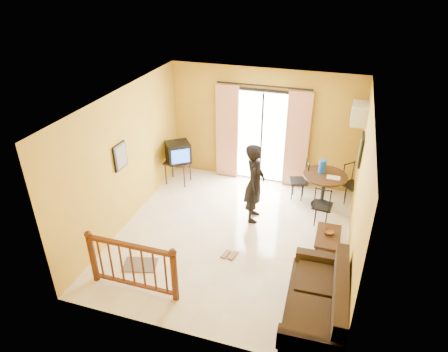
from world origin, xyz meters
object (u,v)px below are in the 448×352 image
(television, at_px, (178,152))
(sofa, at_px, (319,304))
(dining_table, at_px, (324,181))
(coffee_table, at_px, (328,240))
(standing_person, at_px, (255,183))

(television, bearing_deg, sofa, -78.68)
(dining_table, height_order, coffee_table, dining_table)
(television, bearing_deg, dining_table, -37.05)
(coffee_table, xyz_separation_m, standing_person, (-1.60, 0.64, 0.62))
(television, height_order, standing_person, standing_person)
(television, relative_size, dining_table, 0.76)
(dining_table, bearing_deg, coffee_table, -81.16)
(television, height_order, dining_table, television)
(television, distance_m, standing_person, 2.33)
(dining_table, bearing_deg, standing_person, -145.16)
(sofa, bearing_deg, television, 136.10)
(dining_table, distance_m, sofa, 3.35)
(standing_person, bearing_deg, sofa, -152.15)
(sofa, bearing_deg, dining_table, 92.46)
(television, relative_size, sofa, 0.38)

